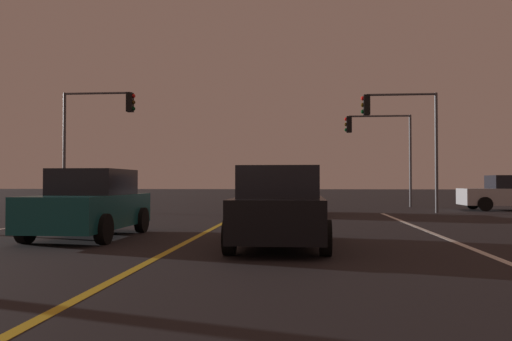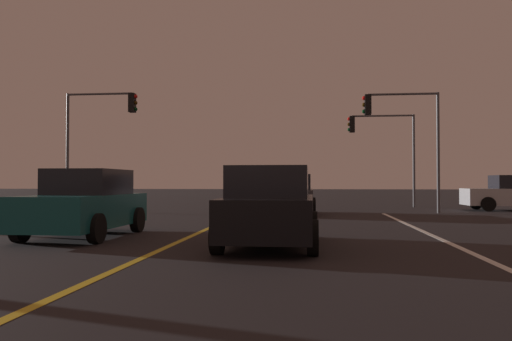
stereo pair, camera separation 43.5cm
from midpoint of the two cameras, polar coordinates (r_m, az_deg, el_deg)
lane_center_divider at (r=8.14m, az=-14.57°, el=-10.95°), size 0.16×30.89×0.01m
car_ahead_far at (r=22.05m, az=4.54°, el=-2.71°), size 2.02×4.30×1.70m
car_crossing_side at (r=27.70m, az=26.90°, el=-2.28°), size 4.30×2.02×1.70m
car_oncoming at (r=13.61m, az=-17.48°, el=-3.55°), size 2.02×4.30×1.70m
car_lead_same_lane at (r=10.99m, az=2.71°, el=-4.17°), size 2.02×4.30×1.70m
traffic_light_near_right at (r=23.95m, az=16.25°, el=5.04°), size 3.37×0.36×5.34m
traffic_light_near_left at (r=25.56m, az=-16.36°, el=5.07°), size 3.51×0.36×5.61m
traffic_light_far_right at (r=29.32m, az=14.03°, el=3.55°), size 3.66×0.36×5.08m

